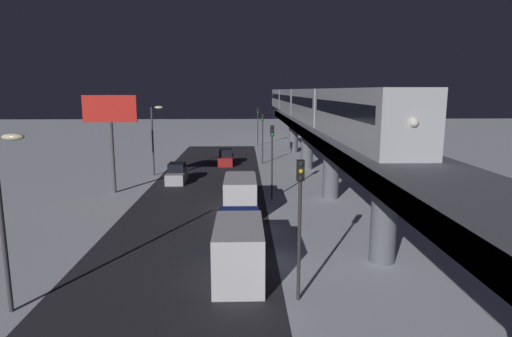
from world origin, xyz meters
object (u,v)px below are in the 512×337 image
sedan_silver (177,174)px  delivery_van (240,193)px  traffic_light_mid (272,151)px  traffic_light_distant (258,121)px  box_truck (239,245)px  traffic_light_near (300,210)px  commercial_billboard (110,118)px  sedan_red (226,158)px  traffic_light_far (263,131)px  subway_train (302,102)px

sedan_silver → delivery_van: 12.67m
traffic_light_mid → traffic_light_distant: bearing=-90.0°
box_truck → traffic_light_near: (-2.70, 3.40, 2.85)m
traffic_light_mid → commercial_billboard: commercial_billboard is taller
box_truck → traffic_light_near: bearing=128.4°
sedan_red → traffic_light_mid: traffic_light_mid is taller
sedan_red → commercial_billboard: 18.91m
sedan_silver → traffic_light_far: bearing=-130.5°
sedan_silver → traffic_light_near: bearing=109.9°
delivery_van → commercial_billboard: (11.68, -6.24, 5.48)m
traffic_light_mid → sedan_red: bearing=-75.3°
subway_train → sedan_red: subway_train is taller
sedan_red → delivery_van: 21.41m
delivery_van → traffic_light_distant: bearing=-93.9°
subway_train → sedan_red: bearing=9.9°
box_truck → traffic_light_distant: size_ratio=1.16×
sedan_red → traffic_light_distant: (-4.70, -18.71, 3.41)m
traffic_light_mid → sedan_silver: bearing=-38.6°
subway_train → delivery_van: bearing=71.1°
subway_train → traffic_light_distant: subway_train is taller
box_truck → traffic_light_mid: 15.42m
traffic_light_mid → traffic_light_far: 18.32m
subway_train → box_truck: subway_train is taller
sedan_red → sedan_silver: bearing=-113.6°
sedan_silver → traffic_light_near: traffic_light_near is taller
delivery_van → traffic_light_distant: 40.21m
traffic_light_mid → commercial_billboard: 14.90m
traffic_light_distant → commercial_billboard: bearing=66.9°
traffic_light_mid → commercial_billboard: size_ratio=0.72×
subway_train → traffic_light_far: size_ratio=11.57×
traffic_light_mid → traffic_light_distant: size_ratio=1.00×
box_truck → subway_train: bearing=-102.8°
sedan_red → traffic_light_mid: bearing=-75.3°
traffic_light_far → sedan_silver: bearing=49.5°
box_truck → traffic_light_far: (-2.70, -33.24, 2.85)m
traffic_light_far → commercial_billboard: commercial_billboard is taller
traffic_light_mid → commercial_billboard: bearing=-11.3°
sedan_red → box_truck: bearing=-86.5°
traffic_light_far → commercial_billboard: size_ratio=0.72×
box_truck → traffic_light_far: bearing=-94.6°
traffic_light_near → sedan_silver: bearing=-70.1°
box_truck → commercial_billboard: bearing=-56.7°
traffic_light_mid → subway_train: bearing=-104.8°
box_truck → delivery_van: same height
traffic_light_distant → delivery_van: bearing=86.1°
traffic_light_near → traffic_light_mid: same height
sedan_red → traffic_light_distant: traffic_light_distant is taller
delivery_van → box_truck: bearing=90.0°
sedan_silver → delivery_van: size_ratio=0.60×
traffic_light_near → sedan_red: bearing=-82.6°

